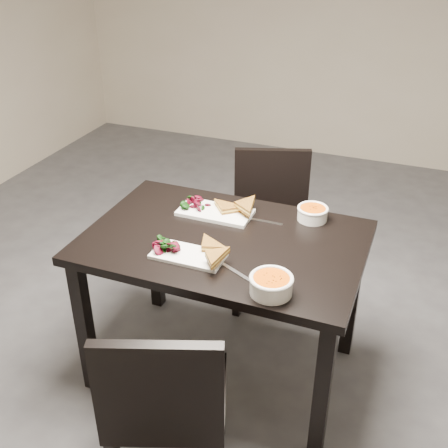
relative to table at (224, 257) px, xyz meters
name	(u,v)px	position (x,y,z in m)	size (l,w,h in m)	color
ground	(251,315)	(-0.01, 0.43, -0.65)	(5.00, 5.00, 0.00)	#47474C
table	(224,257)	(0.00, 0.00, 0.00)	(1.20, 0.80, 0.75)	black
chair_near	(165,402)	(0.05, -0.70, -0.17)	(0.54, 0.54, 0.85)	black
chair_far	(271,218)	(0.01, 0.71, -0.17)	(0.53, 0.53, 0.85)	black
plate_near	(188,255)	(-0.08, -0.19, 0.11)	(0.30, 0.15, 0.01)	white
sandwich_near	(204,250)	(-0.02, -0.18, 0.14)	(0.15, 0.11, 0.05)	#9C6920
salad_near	(166,245)	(-0.18, -0.19, 0.13)	(0.09, 0.08, 0.04)	black
soup_bowl_near	(271,284)	(0.30, -0.30, 0.14)	(0.16, 0.16, 0.07)	white
cutlery_near	(236,272)	(0.14, -0.23, 0.10)	(0.18, 0.02, 0.00)	silver
plate_far	(215,212)	(-0.12, 0.19, 0.11)	(0.34, 0.17, 0.02)	white
sandwich_far	(227,209)	(-0.05, 0.17, 0.14)	(0.17, 0.13, 0.06)	#9C6920
salad_far	(196,203)	(-0.22, 0.19, 0.14)	(0.11, 0.10, 0.05)	black
soup_bowl_far	(313,213)	(0.32, 0.30, 0.13)	(0.14, 0.14, 0.06)	white
cutlery_far	(264,221)	(0.12, 0.20, 0.10)	(0.18, 0.02, 0.00)	silver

